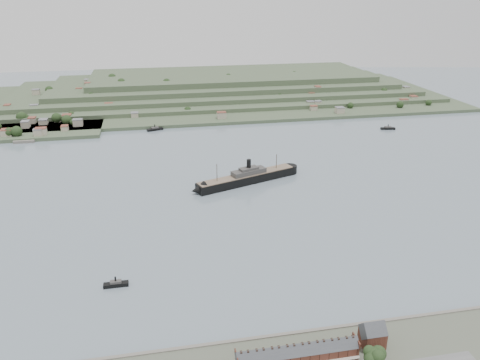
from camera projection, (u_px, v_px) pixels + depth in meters
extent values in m
plane|color=slate|center=(244.00, 206.00, 364.13)|extent=(1400.00, 1400.00, 0.00)
cube|color=slate|center=(305.00, 333.00, 228.42)|extent=(220.00, 2.00, 2.60)
cube|color=#4D261B|center=(297.00, 357.00, 207.81)|extent=(55.00, 8.00, 7.00)
cube|color=#3B3E43|center=(298.00, 351.00, 206.47)|extent=(55.60, 8.15, 8.15)
cube|color=#4D261B|center=(237.00, 358.00, 201.22)|extent=(0.50, 8.40, 3.00)
cube|color=#4D261B|center=(356.00, 341.00, 210.96)|extent=(0.50, 8.40, 3.00)
cube|color=black|center=(249.00, 353.00, 201.66)|extent=(0.90, 1.40, 3.20)
cube|color=black|center=(262.00, 352.00, 202.64)|extent=(0.90, 1.40, 3.20)
cube|color=black|center=(292.00, 347.00, 205.07)|extent=(0.90, 1.40, 3.20)
cube|color=black|center=(304.00, 346.00, 206.05)|extent=(0.90, 1.40, 3.20)
cube|color=black|center=(333.00, 341.00, 208.48)|extent=(0.90, 1.40, 3.20)
cube|color=black|center=(345.00, 340.00, 209.45)|extent=(0.90, 1.40, 3.20)
cube|color=#4D261B|center=(372.00, 338.00, 217.69)|extent=(10.00, 10.00, 9.00)
cube|color=#3B3E43|center=(373.00, 330.00, 215.98)|extent=(10.40, 10.18, 10.18)
cube|color=#35462F|center=(196.00, 101.00, 690.05)|extent=(760.00, 260.00, 4.00)
cube|color=#35462F|center=(207.00, 94.00, 714.57)|extent=(680.00, 220.00, 5.00)
cube|color=#35462F|center=(215.00, 88.00, 728.74)|extent=(600.00, 200.00, 6.00)
cube|color=#35462F|center=(223.00, 82.00, 742.53)|extent=(520.00, 180.00, 7.00)
cube|color=#35462F|center=(231.00, 76.00, 755.94)|extent=(440.00, 160.00, 8.00)
cube|color=#35462F|center=(37.00, 129.00, 554.83)|extent=(150.00, 90.00, 4.00)
cube|color=slate|center=(25.00, 140.00, 516.06)|extent=(22.00, 14.00, 2.80)
cube|color=black|center=(247.00, 179.00, 406.09)|extent=(92.05, 43.02, 7.26)
cone|color=black|center=(198.00, 190.00, 384.11)|extent=(15.89, 15.89, 12.44)
cylinder|color=black|center=(290.00, 169.00, 428.08)|extent=(12.44, 12.44, 7.26)
cube|color=#715E4B|center=(247.00, 175.00, 404.59)|extent=(89.75, 41.35, 0.62)
cube|color=#3F3C3A|center=(249.00, 172.00, 404.70)|extent=(32.42, 19.22, 4.15)
cube|color=#3F3C3A|center=(249.00, 169.00, 403.64)|extent=(18.06, 12.40, 2.59)
cylinder|color=black|center=(249.00, 165.00, 402.13)|extent=(3.73, 3.73, 9.33)
cylinder|color=#3B2C1B|center=(217.00, 174.00, 388.27)|extent=(0.52, 0.52, 16.58)
cylinder|color=#3B2C1B|center=(276.00, 162.00, 417.00)|extent=(0.52, 0.52, 14.51)
cube|color=black|center=(116.00, 285.00, 265.91)|extent=(14.00, 3.79, 2.24)
cube|color=#3F3C3A|center=(116.00, 282.00, 265.27)|extent=(6.31, 3.01, 1.68)
cylinder|color=black|center=(115.00, 279.00, 264.56)|extent=(0.93, 0.93, 3.26)
cube|color=black|center=(155.00, 129.00, 556.72)|extent=(19.82, 11.02, 2.55)
cube|color=#3F3C3A|center=(155.00, 128.00, 555.99)|extent=(9.50, 6.72, 1.91)
cylinder|color=black|center=(155.00, 126.00, 555.19)|extent=(1.06, 1.06, 3.72)
cube|color=black|center=(388.00, 128.00, 560.60)|extent=(17.65, 7.53, 2.28)
cube|color=#3F3C3A|center=(388.00, 127.00, 559.94)|extent=(8.22, 5.03, 1.71)
cylinder|color=black|center=(388.00, 126.00, 559.22)|extent=(0.95, 0.95, 3.32)
sphere|color=black|center=(374.00, 358.00, 202.78)|extent=(8.87, 8.87, 8.87)
sphere|color=black|center=(378.00, 353.00, 203.74)|extent=(6.90, 6.90, 6.90)
sphere|color=black|center=(371.00, 360.00, 200.90)|extent=(6.31, 6.31, 6.31)
sphere|color=black|center=(378.00, 357.00, 199.96)|extent=(5.92, 5.92, 5.92)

